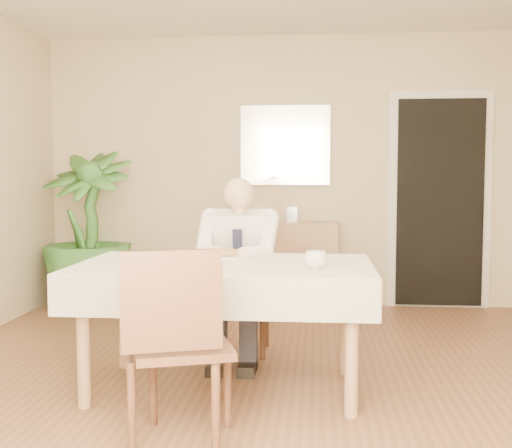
# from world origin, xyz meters

# --- Properties ---
(room) EXTENTS (5.00, 5.02, 2.60)m
(room) POSITION_xyz_m (0.00, 0.00, 1.30)
(room) COLOR brown
(room) RESTS_ON ground
(window) EXTENTS (1.34, 0.04, 1.44)m
(window) POSITION_xyz_m (0.00, -2.47, 1.45)
(window) COLOR white
(window) RESTS_ON room
(doorway) EXTENTS (0.96, 0.07, 2.10)m
(doorway) POSITION_xyz_m (1.55, 2.46, 1.00)
(doorway) COLOR white
(doorway) RESTS_ON ground
(mirror) EXTENTS (0.86, 0.04, 0.76)m
(mirror) POSITION_xyz_m (0.08, 2.47, 1.55)
(mirror) COLOR silver
(mirror) RESTS_ON room
(dining_table) EXTENTS (1.71, 1.01, 0.75)m
(dining_table) POSITION_xyz_m (-0.15, -0.07, 0.67)
(dining_table) COLOR #A98159
(dining_table) RESTS_ON ground
(chair_far) EXTENTS (0.40, 0.41, 0.84)m
(chair_far) POSITION_xyz_m (-0.15, 0.81, 0.47)
(chair_far) COLOR #412414
(chair_far) RESTS_ON ground
(chair_near) EXTENTS (0.56, 0.57, 0.94)m
(chair_near) POSITION_xyz_m (-0.24, -0.91, 0.53)
(chair_near) COLOR #412414
(chair_near) RESTS_ON ground
(seated_man) EXTENTS (0.48, 0.72, 1.24)m
(seated_man) POSITION_xyz_m (-0.15, 0.53, 0.69)
(seated_man) COLOR white
(seated_man) RESTS_ON ground
(plate) EXTENTS (0.26, 0.26, 0.02)m
(plate) POSITION_xyz_m (-0.15, 0.18, 0.76)
(plate) COLOR white
(plate) RESTS_ON dining_table
(food) EXTENTS (0.14, 0.14, 0.06)m
(food) POSITION_xyz_m (-0.15, 0.18, 0.78)
(food) COLOR olive
(food) RESTS_ON dining_table
(knife) EXTENTS (0.01, 0.13, 0.01)m
(knife) POSITION_xyz_m (-0.11, 0.12, 0.78)
(knife) COLOR silver
(knife) RESTS_ON dining_table
(fork) EXTENTS (0.01, 0.13, 0.01)m
(fork) POSITION_xyz_m (-0.19, 0.12, 0.78)
(fork) COLOR silver
(fork) RESTS_ON dining_table
(coffee_mug) EXTENTS (0.15, 0.15, 0.10)m
(coffee_mug) POSITION_xyz_m (0.39, -0.24, 0.80)
(coffee_mug) COLOR white
(coffee_mug) RESTS_ON dining_table
(sideboard) EXTENTS (1.04, 0.38, 0.82)m
(sideboard) POSITION_xyz_m (0.08, 2.32, 0.41)
(sideboard) COLOR #A98159
(sideboard) RESTS_ON ground
(photo_frame_left) EXTENTS (0.10, 0.02, 0.14)m
(photo_frame_left) POSITION_xyz_m (-0.37, 2.32, 0.89)
(photo_frame_left) COLOR silver
(photo_frame_left) RESTS_ON sideboard
(photo_frame_center) EXTENTS (0.10, 0.02, 0.14)m
(photo_frame_center) POSITION_xyz_m (-0.12, 2.39, 0.89)
(photo_frame_center) COLOR silver
(photo_frame_center) RESTS_ON sideboard
(photo_frame_right) EXTENTS (0.10, 0.02, 0.14)m
(photo_frame_right) POSITION_xyz_m (0.15, 2.37, 0.89)
(photo_frame_right) COLOR silver
(photo_frame_right) RESTS_ON sideboard
(potted_palm) EXTENTS (0.95, 0.95, 1.49)m
(potted_palm) POSITION_xyz_m (-1.77, 2.13, 0.75)
(potted_palm) COLOR #2C5F23
(potted_palm) RESTS_ON ground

